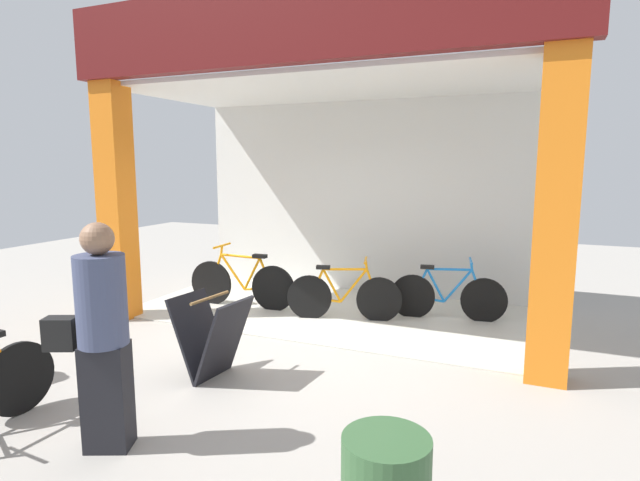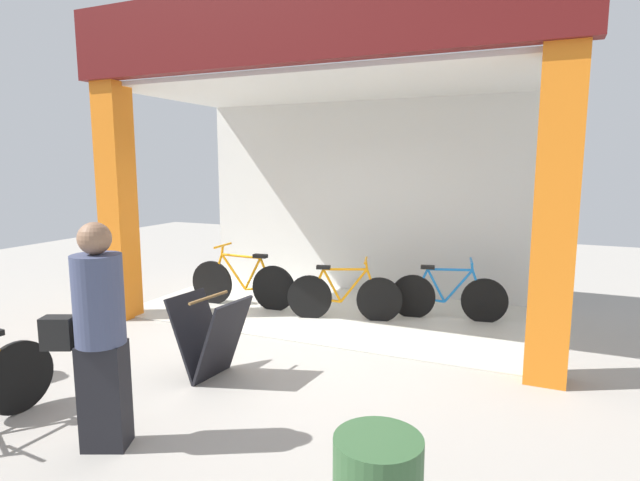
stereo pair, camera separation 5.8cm
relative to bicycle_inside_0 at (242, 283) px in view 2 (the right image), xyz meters
name	(u,v)px [view 2 (the right image)]	position (x,y,z in m)	size (l,w,h in m)	color
ground_plane	(297,343)	(1.42, -1.05, -0.38)	(19.65, 19.65, 0.00)	#9E9991
shop_facade	(341,161)	(1.42, 0.36, 1.80)	(6.02, 3.05, 4.07)	beige
bicycle_inside_0	(242,283)	(0.00, 0.00, 0.00)	(1.71, 0.47, 0.94)	black
bicycle_inside_1	(448,296)	(2.92, 0.56, -0.03)	(1.55, 0.43, 0.86)	black
bicycle_inside_2	(344,296)	(1.61, -0.01, -0.03)	(1.53, 0.52, 0.86)	black
sandwich_board_sign	(210,337)	(1.05, -2.28, 0.04)	(0.73, 0.61, 0.84)	black
pedestrian_2	(99,333)	(1.07, -3.67, 0.52)	(0.65, 0.47, 1.72)	black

